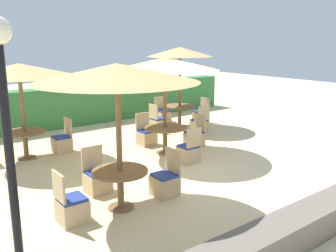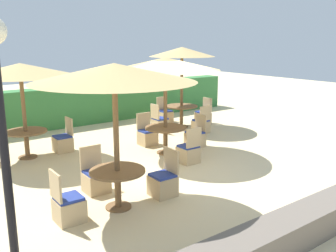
{
  "view_description": "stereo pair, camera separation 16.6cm",
  "coord_description": "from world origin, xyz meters",
  "px_view_note": "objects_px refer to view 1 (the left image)",
  "views": [
    {
      "loc": [
        -5.61,
        -6.65,
        3.04
      ],
      "look_at": [
        0.0,
        0.6,
        0.9
      ],
      "focal_mm": 40.0,
      "sensor_mm": 36.0,
      "label": 1
    },
    {
      "loc": [
        -5.48,
        -6.75,
        3.04
      ],
      "look_at": [
        0.0,
        0.6,
        0.9
      ],
      "focal_mm": 40.0,
      "sensor_mm": 36.0,
      "label": 2
    }
  ],
  "objects_px": {
    "patio_chair_center_east": "(195,138)",
    "patio_chair_back_right_north": "(163,115)",
    "parasol_front_left": "(117,73)",
    "round_table_back_left": "(25,137)",
    "patio_chair_back_right_east": "(201,116)",
    "patio_chair_back_right_west": "(158,123)",
    "patio_chair_front_left_north": "(97,180)",
    "lamp_post": "(3,95)",
    "parasol_back_right": "(180,52)",
    "parasol_center": "(165,64)",
    "patio_chair_center_south": "(189,152)",
    "patio_chair_back_left_east": "(62,143)",
    "round_table_front_left": "(120,179)",
    "patio_chair_center_north": "(146,136)",
    "round_table_center": "(165,132)",
    "round_table_back_right": "(180,110)",
    "patio_chair_front_left_east": "(165,183)",
    "patio_chair_front_left_west": "(71,208)"
  },
  "relations": [
    {
      "from": "round_table_back_right",
      "to": "patio_chair_back_right_north",
      "type": "xyz_separation_m",
      "value": [
        -0.0,
        0.99,
        -0.35
      ]
    },
    {
      "from": "patio_chair_back_right_west",
      "to": "patio_chair_front_left_north",
      "type": "bearing_deg",
      "value": -49.65
    },
    {
      "from": "patio_chair_center_south",
      "to": "patio_chair_front_left_north",
      "type": "xyz_separation_m",
      "value": [
        -2.69,
        -0.28,
        0.0
      ]
    },
    {
      "from": "round_table_back_left",
      "to": "patio_chair_back_right_north",
      "type": "height_order",
      "value": "patio_chair_back_right_north"
    },
    {
      "from": "parasol_center",
      "to": "patio_chair_front_left_north",
      "type": "bearing_deg",
      "value": -154.49
    },
    {
      "from": "lamp_post",
      "to": "patio_chair_front_left_east",
      "type": "bearing_deg",
      "value": 10.28
    },
    {
      "from": "patio_chair_back_right_north",
      "to": "round_table_center",
      "type": "bearing_deg",
      "value": 54.06
    },
    {
      "from": "patio_chair_back_right_west",
      "to": "patio_chair_back_right_east",
      "type": "bearing_deg",
      "value": 89.89
    },
    {
      "from": "patio_chair_back_right_north",
      "to": "patio_chair_center_east",
      "type": "bearing_deg",
      "value": 68.8
    },
    {
      "from": "lamp_post",
      "to": "parasol_center",
      "type": "bearing_deg",
      "value": 30.78
    },
    {
      "from": "patio_chair_back_left_east",
      "to": "patio_chair_front_left_north",
      "type": "height_order",
      "value": "same"
    },
    {
      "from": "lamp_post",
      "to": "patio_chair_center_east",
      "type": "xyz_separation_m",
      "value": [
        5.76,
        2.78,
        -2.09
      ]
    },
    {
      "from": "patio_chair_center_east",
      "to": "patio_chair_back_right_east",
      "type": "bearing_deg",
      "value": -46.11
    },
    {
      "from": "patio_chair_back_left_east",
      "to": "parasol_back_right",
      "type": "xyz_separation_m",
      "value": [
        4.47,
        0.37,
        2.33
      ]
    },
    {
      "from": "patio_chair_center_east",
      "to": "patio_chair_back_right_north",
      "type": "bearing_deg",
      "value": -21.2
    },
    {
      "from": "patio_chair_center_south",
      "to": "patio_chair_front_left_west",
      "type": "distance_m",
      "value": 3.82
    },
    {
      "from": "round_table_back_left",
      "to": "patio_chair_center_east",
      "type": "distance_m",
      "value": 4.6
    },
    {
      "from": "patio_chair_center_south",
      "to": "patio_chair_back_right_west",
      "type": "bearing_deg",
      "value": 66.87
    },
    {
      "from": "patio_chair_center_north",
      "to": "patio_chair_front_left_north",
      "type": "distance_m",
      "value": 3.56
    },
    {
      "from": "patio_chair_center_north",
      "to": "parasol_back_right",
      "type": "xyz_separation_m",
      "value": [
        2.25,
        1.21,
        2.33
      ]
    },
    {
      "from": "lamp_post",
      "to": "patio_chair_center_south",
      "type": "height_order",
      "value": "lamp_post"
    },
    {
      "from": "patio_chair_center_south",
      "to": "parasol_back_right",
      "type": "distance_m",
      "value": 4.58
    },
    {
      "from": "patio_chair_center_south",
      "to": "patio_chair_back_right_north",
      "type": "xyz_separation_m",
      "value": [
        2.31,
        4.18,
        0.0
      ]
    },
    {
      "from": "patio_chair_back_left_east",
      "to": "parasol_center",
      "type": "distance_m",
      "value": 3.55
    },
    {
      "from": "patio_chair_back_right_east",
      "to": "patio_chair_front_left_north",
      "type": "height_order",
      "value": "same"
    },
    {
      "from": "patio_chair_center_south",
      "to": "parasol_center",
      "type": "bearing_deg",
      "value": 88.92
    },
    {
      "from": "patio_chair_center_east",
      "to": "round_table_back_left",
      "type": "bearing_deg",
      "value": 66.3
    },
    {
      "from": "patio_chair_center_north",
      "to": "patio_chair_front_left_west",
      "type": "xyz_separation_m",
      "value": [
        -3.7,
        -3.15,
        0.0
      ]
    },
    {
      "from": "lamp_post",
      "to": "patio_chair_back_right_north",
      "type": "distance_m",
      "value": 9.43
    },
    {
      "from": "patio_chair_center_south",
      "to": "patio_chair_center_east",
      "type": "height_order",
      "value": "same"
    },
    {
      "from": "round_table_back_left",
      "to": "patio_chair_back_right_east",
      "type": "height_order",
      "value": "patio_chair_back_right_east"
    },
    {
      "from": "patio_chair_back_right_west",
      "to": "patio_chair_back_right_east",
      "type": "height_order",
      "value": "same"
    },
    {
      "from": "round_table_back_left",
      "to": "patio_chair_front_left_north",
      "type": "bearing_deg",
      "value": -82.03
    },
    {
      "from": "patio_chair_center_south",
      "to": "patio_chair_center_east",
      "type": "bearing_deg",
      "value": 42.59
    },
    {
      "from": "patio_chair_back_right_west",
      "to": "round_table_center",
      "type": "bearing_deg",
      "value": -31.82
    },
    {
      "from": "patio_chair_center_north",
      "to": "round_table_center",
      "type": "bearing_deg",
      "value": 87.23
    },
    {
      "from": "patio_chair_center_south",
      "to": "patio_chair_back_right_east",
      "type": "distance_m",
      "value": 4.56
    },
    {
      "from": "round_table_back_right",
      "to": "patio_chair_front_left_east",
      "type": "xyz_separation_m",
      "value": [
        -4.01,
        -4.43,
        -0.35
      ]
    },
    {
      "from": "parasol_center",
      "to": "parasol_back_right",
      "type": "height_order",
      "value": "parasol_back_right"
    },
    {
      "from": "patio_chair_center_south",
      "to": "parasol_front_left",
      "type": "relative_size",
      "value": 0.33
    },
    {
      "from": "patio_chair_back_right_east",
      "to": "patio_chair_front_left_east",
      "type": "relative_size",
      "value": 1.0
    },
    {
      "from": "patio_chair_back_left_east",
      "to": "parasol_back_right",
      "type": "bearing_deg",
      "value": -85.31
    },
    {
      "from": "patio_chair_front_left_east",
      "to": "round_table_back_right",
      "type": "bearing_deg",
      "value": -42.12
    },
    {
      "from": "round_table_front_left",
      "to": "patio_chair_back_right_west",
      "type": "bearing_deg",
      "value": 47.18
    },
    {
      "from": "patio_chair_back_right_west",
      "to": "round_table_back_right",
      "type": "bearing_deg",
      "value": 92.55
    },
    {
      "from": "parasol_front_left",
      "to": "round_table_back_left",
      "type": "bearing_deg",
      "value": 96.14
    },
    {
      "from": "patio_chair_front_left_north",
      "to": "patio_chair_front_left_east",
      "type": "relative_size",
      "value": 1.0
    },
    {
      "from": "parasol_front_left",
      "to": "patio_chair_front_left_west",
      "type": "distance_m",
      "value": 2.4
    },
    {
      "from": "parasol_center",
      "to": "round_table_back_left",
      "type": "bearing_deg",
      "value": 149.81
    },
    {
      "from": "lamp_post",
      "to": "parasol_back_right",
      "type": "height_order",
      "value": "lamp_post"
    }
  ]
}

